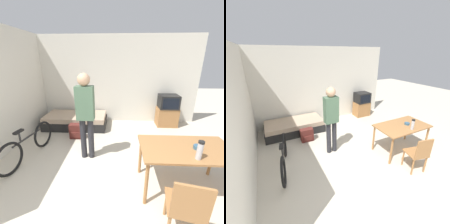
% 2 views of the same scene
% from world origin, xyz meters
% --- Properties ---
extents(wall_back, '(5.44, 0.06, 2.70)m').
position_xyz_m(wall_back, '(0.00, 3.70, 1.35)').
color(wall_back, silver).
rests_on(wall_back, ground_plane).
extents(daybed, '(1.86, 0.92, 0.40)m').
position_xyz_m(daybed, '(-1.08, 3.13, 0.20)').
color(daybed, black).
rests_on(daybed, ground_plane).
extents(tv, '(0.62, 0.48, 0.99)m').
position_xyz_m(tv, '(1.75, 3.35, 0.49)').
color(tv, '#9E6B3D').
rests_on(tv, ground_plane).
extents(dining_table, '(1.37, 0.76, 0.75)m').
position_xyz_m(dining_table, '(1.27, 0.86, 0.66)').
color(dining_table, '#9E6B3D').
rests_on(dining_table, ground_plane).
extents(wooden_chair, '(0.47, 0.47, 0.87)m').
position_xyz_m(wooden_chair, '(1.00, 0.10, 0.49)').
color(wooden_chair, '#9E6B3D').
rests_on(wooden_chair, ground_plane).
extents(bicycle, '(0.29, 1.57, 0.72)m').
position_xyz_m(bicycle, '(-1.62, 1.51, 0.32)').
color(bicycle, black).
rests_on(bicycle, ground_plane).
extents(person_standing, '(0.34, 0.24, 1.76)m').
position_xyz_m(person_standing, '(-0.40, 1.61, 1.04)').
color(person_standing, '#28282D').
rests_on(person_standing, ground_plane).
extents(thermos_flask, '(0.08, 0.08, 0.26)m').
position_xyz_m(thermos_flask, '(1.30, 0.60, 0.90)').
color(thermos_flask, '#B7B7BC').
rests_on(thermos_flask, dining_table).
extents(mate_bowl, '(0.13, 0.13, 0.05)m').
position_xyz_m(mate_bowl, '(1.41, 0.83, 0.78)').
color(mate_bowl, '#335670').
rests_on(mate_bowl, dining_table).
extents(backpack, '(0.37, 0.22, 0.39)m').
position_xyz_m(backpack, '(-0.85, 2.41, 0.19)').
color(backpack, '#56231E').
rests_on(backpack, ground_plane).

